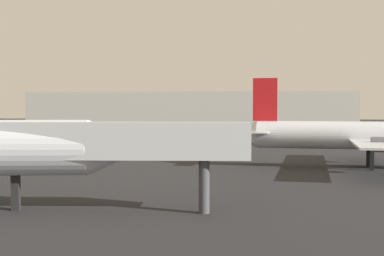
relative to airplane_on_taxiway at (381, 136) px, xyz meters
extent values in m
cone|color=silver|center=(-22.62, -26.11, 0.49)|extent=(4.61, 4.31, 3.68)
cube|color=black|center=(-29.34, -27.27, -2.51)|extent=(0.59, 0.59, 2.30)
cylinder|color=silver|center=(0.31, -0.03, 0.02)|extent=(28.01, 5.80, 3.13)
cone|color=silver|center=(-15.26, 1.48, 0.02)|extent=(3.73, 3.45, 3.13)
cube|color=silver|center=(-1.08, 0.10, -0.45)|extent=(7.38, 28.07, 0.21)
cube|color=silver|center=(-13.11, 1.27, 0.34)|extent=(2.81, 7.55, 0.14)
cube|color=red|center=(-12.67, 1.23, 4.07)|extent=(2.83, 0.53, 4.96)
cylinder|color=#4C4C54|center=(0.26, 5.27, -0.60)|extent=(2.78, 1.83, 1.58)
cube|color=black|center=(-0.91, 1.85, -2.60)|extent=(0.48, 0.48, 2.12)
cube|color=black|center=(-1.25, -1.65, -2.60)|extent=(0.48, 0.48, 2.12)
cylinder|color=silver|center=(-49.61, 16.88, -0.71)|extent=(17.80, 3.76, 2.37)
cone|color=silver|center=(-39.51, 17.68, -0.71)|extent=(2.78, 2.56, 2.37)
cube|color=silver|center=(-50.49, 16.81, -1.07)|extent=(4.44, 18.83, 0.17)
cylinder|color=#4C4C54|center=(-50.24, 20.38, -1.19)|extent=(2.25, 1.46, 1.29)
cylinder|color=#4C4C54|center=(-49.68, 13.32, -1.19)|extent=(2.25, 1.46, 1.29)
cube|color=black|center=(-43.97, 17.33, -2.78)|extent=(0.39, 0.39, 1.76)
cube|color=black|center=(-50.60, 18.24, -2.78)|extent=(0.39, 0.39, 1.76)
cube|color=black|center=(-50.37, 15.37, -2.78)|extent=(0.39, 0.39, 1.76)
cube|color=#B2B7BC|center=(-23.72, -27.38, 1.00)|extent=(19.72, 3.47, 2.40)
cylinder|color=#3F3F44|center=(-16.87, -26.72, -1.93)|extent=(0.70, 0.70, 3.46)
cube|color=#B7B7B2|center=(-28.77, 61.80, 1.45)|extent=(71.87, 23.09, 10.21)
camera|label=1|loc=(-13.43, -59.85, 3.13)|focal=48.89mm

